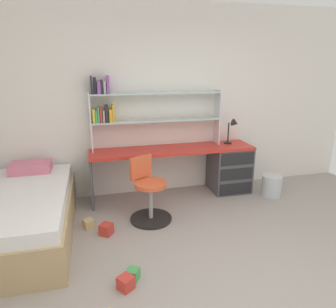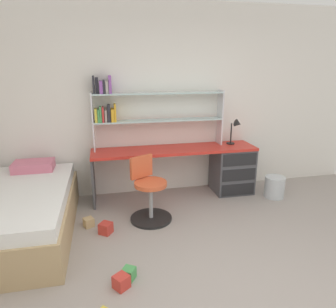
% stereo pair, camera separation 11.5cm
% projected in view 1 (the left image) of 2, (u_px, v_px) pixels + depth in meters
% --- Properties ---
extents(room_shell, '(5.95, 6.20, 2.72)m').
position_uv_depth(room_shell, '(76.00, 120.00, 2.85)').
color(room_shell, white).
rests_on(room_shell, ground_plane).
extents(desk, '(2.35, 0.52, 0.73)m').
position_uv_depth(desk, '(214.00, 166.00, 4.52)').
color(desk, red).
rests_on(desk, ground_plane).
extents(bookshelf_hutch, '(1.85, 0.22, 1.01)m').
position_uv_depth(bookshelf_hutch, '(137.00, 108.00, 4.13)').
color(bookshelf_hutch, silver).
rests_on(bookshelf_hutch, desk).
extents(desk_lamp, '(0.20, 0.17, 0.38)m').
position_uv_depth(desk_lamp, '(233.00, 127.00, 4.47)').
color(desk_lamp, black).
rests_on(desk_lamp, desk).
extents(swivel_chair, '(0.52, 0.52, 0.80)m').
position_uv_depth(swivel_chair, '(149.00, 196.00, 3.71)').
color(swivel_chair, black).
rests_on(swivel_chair, ground_plane).
extents(bed_platform, '(1.02, 1.91, 0.66)m').
position_uv_depth(bed_platform, '(23.00, 215.00, 3.32)').
color(bed_platform, tan).
rests_on(bed_platform, ground_plane).
extents(waste_bin, '(0.29, 0.29, 0.31)m').
position_uv_depth(waste_bin, '(272.00, 186.00, 4.45)').
color(waste_bin, silver).
rests_on(waste_bin, ground_plane).
extents(toy_block_red_1, '(0.18, 0.18, 0.13)m').
position_uv_depth(toy_block_red_1, '(106.00, 229.00, 3.43)').
color(toy_block_red_1, red).
rests_on(toy_block_red_1, ground_plane).
extents(toy_block_green_2, '(0.15, 0.15, 0.11)m').
position_uv_depth(toy_block_green_2, '(133.00, 274.00, 2.70)').
color(toy_block_green_2, '#479E51').
rests_on(toy_block_green_2, ground_plane).
extents(toy_block_natural_3, '(0.14, 0.14, 0.11)m').
position_uv_depth(toy_block_natural_3, '(88.00, 224.00, 3.57)').
color(toy_block_natural_3, tan).
rests_on(toy_block_natural_3, ground_plane).
extents(toy_block_red_5, '(0.17, 0.17, 0.12)m').
position_uv_depth(toy_block_red_5, '(126.00, 283.00, 2.59)').
color(toy_block_red_5, red).
rests_on(toy_block_red_5, ground_plane).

